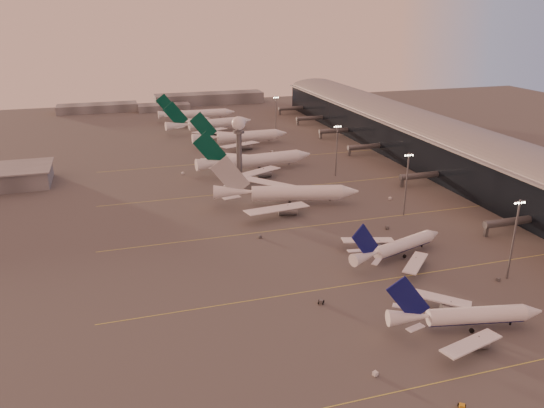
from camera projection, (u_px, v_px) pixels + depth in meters
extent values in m
plane|color=#4D4B4B|center=(327.00, 308.00, 142.74)|extent=(700.00, 700.00, 0.00)
cube|color=#E0DA4F|center=(510.00, 366.00, 119.58)|extent=(180.00, 0.25, 0.02)
cube|color=#E0DA4F|center=(407.00, 276.00, 159.93)|extent=(180.00, 0.25, 0.02)
cube|color=#E0DA4F|center=(345.00, 222.00, 200.28)|extent=(180.00, 0.25, 0.02)
cube|color=#E0DA4F|center=(304.00, 186.00, 240.63)|extent=(180.00, 0.25, 0.02)
cube|color=#E0DA4F|center=(272.00, 158.00, 285.46)|extent=(180.00, 0.25, 0.02)
cube|color=black|center=(442.00, 149.00, 267.85)|extent=(36.00, 360.00, 18.00)
cylinder|color=slate|center=(444.00, 132.00, 264.73)|extent=(10.08, 360.00, 10.08)
cube|color=slate|center=(444.00, 131.00, 264.66)|extent=(40.00, 362.00, 0.80)
cylinder|color=#5A5D62|center=(511.00, 222.00, 188.76)|extent=(22.00, 2.80, 2.80)
cube|color=#5A5D62|center=(486.00, 231.00, 186.82)|extent=(1.20, 1.20, 4.40)
cylinder|color=#5A5D62|center=(422.00, 175.00, 240.77)|extent=(22.00, 2.80, 2.80)
cube|color=#5A5D62|center=(402.00, 182.00, 238.83)|extent=(1.20, 1.20, 4.40)
cylinder|color=#5A5D62|center=(366.00, 147.00, 290.98)|extent=(22.00, 2.80, 2.80)
cube|color=#5A5D62|center=(349.00, 152.00, 289.04)|extent=(1.20, 1.20, 4.40)
cylinder|color=#5A5D62|center=(336.00, 131.00, 328.64)|extent=(22.00, 2.80, 2.80)
cube|color=#5A5D62|center=(321.00, 135.00, 326.70)|extent=(1.20, 1.20, 4.40)
cylinder|color=#5A5D62|center=(311.00, 118.00, 366.30)|extent=(22.00, 2.80, 2.80)
cube|color=#5A5D62|center=(298.00, 122.00, 364.36)|extent=(1.20, 1.20, 4.40)
cylinder|color=#5A5D62|center=(293.00, 108.00, 402.17)|extent=(22.00, 2.80, 2.80)
cube|color=#5A5D62|center=(280.00, 112.00, 400.23)|extent=(1.20, 1.20, 4.40)
cylinder|color=#5A5D62|center=(239.00, 156.00, 247.89)|extent=(2.60, 2.60, 22.00)
cylinder|color=#5A5D62|center=(239.00, 132.00, 243.89)|extent=(5.20, 5.20, 1.20)
sphere|color=white|center=(239.00, 123.00, 242.53)|extent=(6.40, 6.40, 6.40)
cylinder|color=#5A5D62|center=(238.00, 115.00, 241.25)|extent=(0.16, 0.16, 2.00)
cylinder|color=#5A5D62|center=(513.00, 240.00, 154.30)|extent=(0.56, 0.56, 25.00)
cube|color=#5A5D62|center=(520.00, 201.00, 150.13)|extent=(3.60, 0.25, 0.25)
sphere|color=#FFEABF|center=(516.00, 203.00, 149.85)|extent=(0.56, 0.56, 0.56)
sphere|color=#FFEABF|center=(518.00, 203.00, 150.13)|extent=(0.56, 0.56, 0.56)
sphere|color=#FFEABF|center=(521.00, 203.00, 150.40)|extent=(0.56, 0.56, 0.56)
sphere|color=#FFEABF|center=(524.00, 202.00, 150.68)|extent=(0.56, 0.56, 0.56)
cylinder|color=#5A5D62|center=(406.00, 185.00, 202.79)|extent=(0.56, 0.56, 25.00)
cube|color=#5A5D62|center=(409.00, 154.00, 198.62)|extent=(3.60, 0.25, 0.25)
sphere|color=#FFEABF|center=(405.00, 156.00, 198.35)|extent=(0.56, 0.56, 0.56)
sphere|color=#FFEABF|center=(408.00, 155.00, 198.62)|extent=(0.56, 0.56, 0.56)
sphere|color=#FFEABF|center=(410.00, 155.00, 198.90)|extent=(0.56, 0.56, 0.56)
sphere|color=#FFEABF|center=(413.00, 155.00, 199.17)|extent=(0.56, 0.56, 0.56)
cylinder|color=#5A5D62|center=(337.00, 151.00, 250.74)|extent=(0.56, 0.56, 25.00)
cube|color=#5A5D62|center=(338.00, 126.00, 246.57)|extent=(3.60, 0.25, 0.25)
sphere|color=#FFEABF|center=(335.00, 127.00, 246.29)|extent=(0.56, 0.56, 0.56)
sphere|color=#FFEABF|center=(337.00, 127.00, 246.57)|extent=(0.56, 0.56, 0.56)
sphere|color=#FFEABF|center=(339.00, 127.00, 246.84)|extent=(0.56, 0.56, 0.56)
sphere|color=#FFEABF|center=(341.00, 126.00, 247.12)|extent=(0.56, 0.56, 0.56)
cylinder|color=#5A5D62|center=(276.00, 116.00, 330.89)|extent=(0.56, 0.56, 25.00)
cube|color=#5A5D62|center=(276.00, 97.00, 326.72)|extent=(3.60, 0.25, 0.25)
sphere|color=#FFEABF|center=(274.00, 98.00, 326.45)|extent=(0.56, 0.56, 0.56)
sphere|color=#FFEABF|center=(275.00, 98.00, 326.72)|extent=(0.56, 0.56, 0.56)
sphere|color=#FFEABF|center=(277.00, 97.00, 326.99)|extent=(0.56, 0.56, 0.56)
sphere|color=#FFEABF|center=(278.00, 97.00, 327.27)|extent=(0.56, 0.56, 0.56)
cube|color=#5B5D62|center=(98.00, 108.00, 412.18)|extent=(60.00, 18.00, 6.00)
cube|color=#5B5D62|center=(209.00, 99.00, 445.30)|extent=(90.00, 20.00, 9.00)
cube|color=#5B5D62|center=(164.00, 107.00, 417.10)|extent=(40.00, 15.00, 5.00)
cylinder|color=white|center=(476.00, 317.00, 132.42)|extent=(25.11, 8.94, 4.22)
cylinder|color=navy|center=(476.00, 320.00, 132.75)|extent=(24.40, 7.68, 3.04)
cone|color=white|center=(532.00, 314.00, 133.83)|extent=(5.52, 5.07, 4.22)
cone|color=white|center=(408.00, 319.00, 130.57)|extent=(11.01, 6.15, 4.22)
cube|color=white|center=(471.00, 346.00, 122.43)|extent=(18.35, 9.16, 1.33)
cylinder|color=gray|center=(478.00, 346.00, 125.67)|extent=(5.23, 3.62, 2.74)
cube|color=gray|center=(478.00, 341.00, 125.26)|extent=(0.38, 0.34, 1.69)
cube|color=white|center=(436.00, 300.00, 141.78)|extent=(16.51, 14.53, 1.33)
cylinder|color=gray|center=(450.00, 310.00, 140.45)|extent=(5.23, 3.62, 2.74)
cube|color=gray|center=(450.00, 306.00, 140.04)|extent=(0.38, 0.34, 1.69)
cube|color=navy|center=(408.00, 301.00, 128.71)|extent=(11.43, 2.62, 12.57)
cube|color=white|center=(415.00, 330.00, 126.07)|extent=(5.09, 2.96, 0.28)
cube|color=white|center=(402.00, 308.00, 135.01)|extent=(4.91, 4.33, 0.28)
cylinder|color=black|center=(510.00, 325.00, 134.32)|extent=(0.55, 0.55, 1.11)
cylinder|color=black|center=(463.00, 322.00, 135.49)|extent=(1.30, 0.78, 1.22)
cylinder|color=black|center=(471.00, 333.00, 130.94)|extent=(1.30, 0.78, 1.22)
cylinder|color=white|center=(404.00, 246.00, 172.09)|extent=(24.38, 11.43, 4.14)
cylinder|color=navy|center=(403.00, 249.00, 172.42)|extent=(23.56, 10.18, 2.98)
cone|color=white|center=(433.00, 236.00, 179.89)|extent=(5.75, 5.39, 4.14)
cone|color=white|center=(365.00, 258.00, 162.65)|extent=(10.97, 7.08, 4.14)
cube|color=white|center=(415.00, 264.00, 161.32)|extent=(15.14, 15.47, 1.30)
cylinder|color=gray|center=(415.00, 265.00, 165.42)|extent=(5.30, 4.01, 2.69)
cube|color=gray|center=(416.00, 261.00, 165.01)|extent=(0.39, 0.36, 1.65)
cube|color=white|center=(368.00, 242.00, 176.96)|extent=(18.01, 7.07, 1.30)
cylinder|color=gray|center=(379.00, 247.00, 177.36)|extent=(5.30, 4.01, 2.69)
cube|color=gray|center=(379.00, 244.00, 176.95)|extent=(0.39, 0.36, 1.65)
cube|color=navy|center=(365.00, 243.00, 160.59)|extent=(10.91, 3.87, 12.33)
cube|color=white|center=(376.00, 263.00, 159.02)|extent=(4.61, 4.53, 0.27)
cube|color=white|center=(355.00, 252.00, 166.24)|extent=(4.90, 2.40, 0.27)
cylinder|color=black|center=(422.00, 247.00, 178.04)|extent=(0.54, 0.54, 1.09)
cylinder|color=black|center=(393.00, 253.00, 173.85)|extent=(1.31, 0.89, 1.20)
cylinder|color=black|center=(404.00, 258.00, 170.17)|extent=(1.31, 0.89, 1.20)
cylinder|color=white|center=(297.00, 195.00, 216.88)|extent=(37.04, 14.43, 5.74)
cylinder|color=white|center=(296.00, 198.00, 217.33)|extent=(35.94, 12.70, 4.13)
cone|color=white|center=(350.00, 194.00, 217.97)|extent=(8.29, 7.29, 5.74)
cone|color=white|center=(233.00, 195.00, 215.33)|extent=(16.34, 9.29, 5.74)
cube|color=white|center=(277.00, 211.00, 202.48)|extent=(27.07, 12.33, 1.70)
cylinder|color=gray|center=(288.00, 213.00, 206.89)|extent=(7.80, 5.34, 3.73)
cube|color=gray|center=(288.00, 210.00, 206.43)|extent=(0.33, 0.29, 2.30)
cube|color=white|center=(273.00, 186.00, 231.09)|extent=(23.70, 22.18, 1.70)
cylinder|color=gray|center=(283.00, 194.00, 228.74)|extent=(7.80, 5.34, 3.73)
cube|color=gray|center=(283.00, 191.00, 228.28)|extent=(0.33, 0.29, 2.30)
cube|color=#B6B9BE|center=(230.00, 179.00, 212.94)|extent=(15.52, 4.15, 17.04)
cube|color=white|center=(232.00, 200.00, 208.61)|extent=(7.51, 4.09, 0.23)
cube|color=white|center=(232.00, 189.00, 221.93)|extent=(7.16, 6.61, 0.23)
cylinder|color=black|center=(330.00, 203.00, 218.80)|extent=(0.46, 0.46, 0.93)
cylinder|color=black|center=(289.00, 202.00, 219.85)|extent=(1.10, 0.70, 1.02)
cylinder|color=black|center=(290.00, 205.00, 216.03)|extent=(1.10, 0.70, 1.02)
cylinder|color=white|center=(263.00, 162.00, 263.48)|extent=(37.55, 9.64, 5.99)
cylinder|color=white|center=(263.00, 164.00, 263.95)|extent=(36.65, 7.89, 4.31)
cone|color=white|center=(303.00, 157.00, 271.49)|extent=(7.75, 6.67, 5.99)
cone|color=white|center=(212.00, 166.00, 253.69)|extent=(16.09, 7.50, 5.99)
cube|color=white|center=(257.00, 174.00, 247.02)|extent=(25.90, 20.15, 1.77)
cylinder|color=gray|center=(264.00, 176.00, 252.72)|extent=(7.54, 4.59, 3.89)
cube|color=gray|center=(264.00, 173.00, 252.22)|extent=(0.33, 0.29, 2.40)
cube|color=white|center=(236.00, 158.00, 274.05)|extent=(27.32, 16.02, 1.77)
cylinder|color=gray|center=(246.00, 163.00, 273.36)|extent=(7.54, 4.59, 3.89)
cube|color=gray|center=(246.00, 161.00, 272.86)|extent=(0.33, 0.29, 2.40)
cube|color=#033E2F|center=(210.00, 152.00, 250.92)|extent=(16.43, 1.99, 17.73)
cube|color=white|center=(216.00, 170.00, 247.32)|extent=(7.53, 6.07, 0.26)
cube|color=white|center=(207.00, 162.00, 259.76)|extent=(7.68, 5.02, 0.26)
cylinder|color=black|center=(289.00, 166.00, 269.88)|extent=(0.52, 0.52, 1.03)
cylinder|color=black|center=(256.00, 168.00, 265.64)|extent=(1.18, 0.63, 1.14)
cylinder|color=black|center=(259.00, 171.00, 261.71)|extent=(1.18, 0.63, 1.14)
cylinder|color=white|center=(247.00, 138.00, 312.45)|extent=(35.60, 6.76, 5.72)
cylinder|color=white|center=(247.00, 140.00, 312.89)|extent=(34.85, 5.14, 4.12)
cone|color=white|center=(281.00, 135.00, 318.81)|extent=(7.03, 5.92, 5.72)
cone|color=white|center=(205.00, 140.00, 304.64)|extent=(15.03, 6.15, 5.72)
cube|color=white|center=(240.00, 147.00, 296.93)|extent=(25.31, 17.93, 1.69)
cylinder|color=gray|center=(246.00, 149.00, 302.18)|extent=(6.97, 3.92, 3.72)
cube|color=gray|center=(245.00, 146.00, 301.71)|extent=(0.30, 0.26, 2.29)
cube|color=white|center=(227.00, 135.00, 323.41)|extent=(25.71, 16.75, 1.69)
cylinder|color=gray|center=(235.00, 140.00, 322.40)|extent=(6.97, 3.92, 3.72)
cube|color=gray|center=(235.00, 138.00, 321.93)|extent=(0.30, 0.26, 2.29)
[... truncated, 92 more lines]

